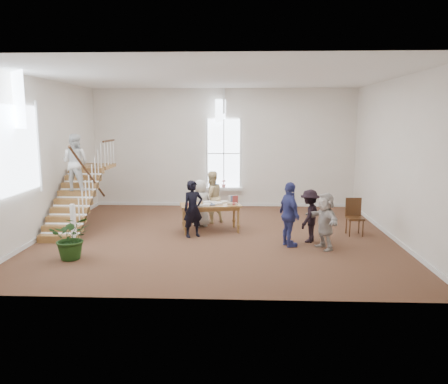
{
  "coord_description": "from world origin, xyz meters",
  "views": [
    {
      "loc": [
        0.7,
        -12.26,
        3.36
      ],
      "look_at": [
        0.18,
        0.4,
        1.23
      ],
      "focal_mm": 35.0,
      "sensor_mm": 36.0,
      "label": 1
    }
  ],
  "objects_px": {
    "floor_plant": "(72,237)",
    "side_chair": "(354,214)",
    "elderly_woman": "(201,203)",
    "person_yellow": "(211,197)",
    "woman_cluster_c": "(325,221)",
    "library_table": "(211,207)",
    "woman_cluster_a": "(289,214)",
    "woman_cluster_b": "(310,216)",
    "police_officer": "(193,209)"
  },
  "relations": [
    {
      "from": "library_table",
      "to": "woman_cluster_c",
      "type": "relative_size",
      "value": 1.29
    },
    {
      "from": "woman_cluster_b",
      "to": "woman_cluster_c",
      "type": "height_order",
      "value": "woman_cluster_c"
    },
    {
      "from": "library_table",
      "to": "woman_cluster_c",
      "type": "bearing_deg",
      "value": -40.57
    },
    {
      "from": "woman_cluster_a",
      "to": "floor_plant",
      "type": "bearing_deg",
      "value": 83.57
    },
    {
      "from": "woman_cluster_a",
      "to": "woman_cluster_c",
      "type": "height_order",
      "value": "woman_cluster_a"
    },
    {
      "from": "elderly_woman",
      "to": "side_chair",
      "type": "height_order",
      "value": "elderly_woman"
    },
    {
      "from": "elderly_woman",
      "to": "woman_cluster_a",
      "type": "bearing_deg",
      "value": 120.39
    },
    {
      "from": "elderly_woman",
      "to": "floor_plant",
      "type": "xyz_separation_m",
      "value": [
        -2.81,
        -3.38,
        -0.21
      ]
    },
    {
      "from": "woman_cluster_c",
      "to": "floor_plant",
      "type": "bearing_deg",
      "value": -101.94
    },
    {
      "from": "police_officer",
      "to": "woman_cluster_a",
      "type": "distance_m",
      "value": 2.78
    },
    {
      "from": "library_table",
      "to": "woman_cluster_b",
      "type": "distance_m",
      "value": 2.98
    },
    {
      "from": "woman_cluster_c",
      "to": "floor_plant",
      "type": "xyz_separation_m",
      "value": [
        -6.26,
        -1.09,
        -0.21
      ]
    },
    {
      "from": "woman_cluster_b",
      "to": "woman_cluster_c",
      "type": "bearing_deg",
      "value": 51.03
    },
    {
      "from": "library_table",
      "to": "side_chair",
      "type": "bearing_deg",
      "value": -14.41
    },
    {
      "from": "police_officer",
      "to": "person_yellow",
      "type": "xyz_separation_m",
      "value": [
        0.4,
        1.75,
        0.03
      ]
    },
    {
      "from": "floor_plant",
      "to": "woman_cluster_b",
      "type": "bearing_deg",
      "value": 16.27
    },
    {
      "from": "library_table",
      "to": "woman_cluster_c",
      "type": "distance_m",
      "value": 3.52
    },
    {
      "from": "floor_plant",
      "to": "side_chair",
      "type": "distance_m",
      "value": 7.84
    },
    {
      "from": "woman_cluster_a",
      "to": "woman_cluster_c",
      "type": "distance_m",
      "value": 0.93
    },
    {
      "from": "elderly_woman",
      "to": "woman_cluster_c",
      "type": "height_order",
      "value": "same"
    },
    {
      "from": "person_yellow",
      "to": "woman_cluster_a",
      "type": "bearing_deg",
      "value": 97.28
    },
    {
      "from": "woman_cluster_a",
      "to": "person_yellow",
      "type": "bearing_deg",
      "value": 21.06
    },
    {
      "from": "library_table",
      "to": "person_yellow",
      "type": "distance_m",
      "value": 1.11
    },
    {
      "from": "elderly_woman",
      "to": "woman_cluster_a",
      "type": "xyz_separation_m",
      "value": [
        2.55,
        -2.09,
        0.12
      ]
    },
    {
      "from": "floor_plant",
      "to": "side_chair",
      "type": "height_order",
      "value": "side_chair"
    },
    {
      "from": "police_officer",
      "to": "elderly_woman",
      "type": "relative_size",
      "value": 1.1
    },
    {
      "from": "woman_cluster_b",
      "to": "floor_plant",
      "type": "distance_m",
      "value": 6.22
    },
    {
      "from": "police_officer",
      "to": "person_yellow",
      "type": "height_order",
      "value": "person_yellow"
    },
    {
      "from": "woman_cluster_a",
      "to": "woman_cluster_b",
      "type": "height_order",
      "value": "woman_cluster_a"
    },
    {
      "from": "woman_cluster_c",
      "to": "person_yellow",
      "type": "bearing_deg",
      "value": -153.31
    },
    {
      "from": "woman_cluster_c",
      "to": "side_chair",
      "type": "distance_m",
      "value": 1.89
    },
    {
      "from": "person_yellow",
      "to": "side_chair",
      "type": "height_order",
      "value": "person_yellow"
    },
    {
      "from": "person_yellow",
      "to": "police_officer",
      "type": "bearing_deg",
      "value": 43.38
    },
    {
      "from": "police_officer",
      "to": "person_yellow",
      "type": "distance_m",
      "value": 1.8
    },
    {
      "from": "side_chair",
      "to": "woman_cluster_c",
      "type": "bearing_deg",
      "value": -129.43
    },
    {
      "from": "person_yellow",
      "to": "woman_cluster_a",
      "type": "relative_size",
      "value": 0.98
    },
    {
      "from": "side_chair",
      "to": "floor_plant",
      "type": "bearing_deg",
      "value": -163.15
    },
    {
      "from": "library_table",
      "to": "elderly_woman",
      "type": "height_order",
      "value": "elderly_woman"
    },
    {
      "from": "police_officer",
      "to": "woman_cluster_a",
      "type": "height_order",
      "value": "woman_cluster_a"
    },
    {
      "from": "elderly_woman",
      "to": "side_chair",
      "type": "bearing_deg",
      "value": 149.98
    },
    {
      "from": "elderly_woman",
      "to": "person_yellow",
      "type": "relative_size",
      "value": 0.88
    },
    {
      "from": "library_table",
      "to": "woman_cluster_a",
      "type": "relative_size",
      "value": 1.11
    },
    {
      "from": "elderly_woman",
      "to": "person_yellow",
      "type": "xyz_separation_m",
      "value": [
        0.3,
        0.5,
        0.1
      ]
    },
    {
      "from": "floor_plant",
      "to": "side_chair",
      "type": "relative_size",
      "value": 1.0
    },
    {
      "from": "woman_cluster_c",
      "to": "woman_cluster_a",
      "type": "bearing_deg",
      "value": -124.34
    },
    {
      "from": "person_yellow",
      "to": "floor_plant",
      "type": "xyz_separation_m",
      "value": [
        -3.11,
        -3.88,
        -0.31
      ]
    },
    {
      "from": "person_yellow",
      "to": "floor_plant",
      "type": "relative_size",
      "value": 1.58
    },
    {
      "from": "library_table",
      "to": "police_officer",
      "type": "distance_m",
      "value": 0.8
    },
    {
      "from": "elderly_woman",
      "to": "floor_plant",
      "type": "bearing_deg",
      "value": 29.97
    },
    {
      "from": "woman_cluster_a",
      "to": "floor_plant",
      "type": "distance_m",
      "value": 5.53
    }
  ]
}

